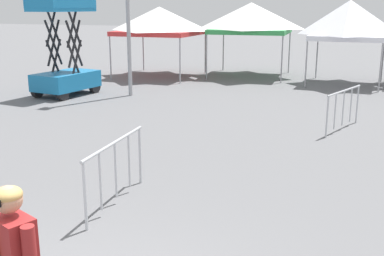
{
  "coord_description": "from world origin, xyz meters",
  "views": [
    {
      "loc": [
        2.51,
        -3.28,
        3.16
      ],
      "look_at": [
        -0.05,
        3.48,
        1.3
      ],
      "focal_mm": 44.32,
      "sensor_mm": 36.0,
      "label": 1
    }
  ],
  "objects_px": {
    "canopy_tent_far_right": "(349,20)",
    "scissor_lift": "(65,64)",
    "canopy_tent_far_left": "(159,21)",
    "canopy_tent_left_of_center": "(251,18)",
    "crowd_barrier_near_person": "(115,160)",
    "crowd_barrier_by_lift": "(344,102)"
  },
  "relations": [
    {
      "from": "canopy_tent_left_of_center",
      "to": "scissor_lift",
      "type": "xyz_separation_m",
      "value": [
        -5.06,
        -7.23,
        -1.53
      ]
    },
    {
      "from": "canopy_tent_far_right",
      "to": "scissor_lift",
      "type": "distance_m",
      "value": 11.36
    },
    {
      "from": "canopy_tent_far_left",
      "to": "canopy_tent_left_of_center",
      "type": "height_order",
      "value": "canopy_tent_left_of_center"
    },
    {
      "from": "canopy_tent_far_left",
      "to": "crowd_barrier_near_person",
      "type": "bearing_deg",
      "value": -68.25
    },
    {
      "from": "canopy_tent_far_right",
      "to": "scissor_lift",
      "type": "relative_size",
      "value": 0.94
    },
    {
      "from": "canopy_tent_left_of_center",
      "to": "crowd_barrier_near_person",
      "type": "height_order",
      "value": "canopy_tent_left_of_center"
    },
    {
      "from": "canopy_tent_far_left",
      "to": "crowd_barrier_near_person",
      "type": "xyz_separation_m",
      "value": [
        5.49,
        -13.77,
        -1.78
      ]
    },
    {
      "from": "canopy_tent_far_right",
      "to": "scissor_lift",
      "type": "xyz_separation_m",
      "value": [
        -9.39,
        -6.22,
        -1.5
      ]
    },
    {
      "from": "crowd_barrier_by_lift",
      "to": "scissor_lift",
      "type": "bearing_deg",
      "value": 170.18
    },
    {
      "from": "canopy_tent_far_left",
      "to": "canopy_tent_left_of_center",
      "type": "relative_size",
      "value": 0.95
    },
    {
      "from": "canopy_tent_left_of_center",
      "to": "crowd_barrier_by_lift",
      "type": "distance_m",
      "value": 10.29
    },
    {
      "from": "canopy_tent_far_left",
      "to": "crowd_barrier_by_lift",
      "type": "bearing_deg",
      "value": -40.53
    },
    {
      "from": "crowd_barrier_by_lift",
      "to": "canopy_tent_left_of_center",
      "type": "bearing_deg",
      "value": 117.98
    },
    {
      "from": "canopy_tent_far_left",
      "to": "scissor_lift",
      "type": "xyz_separation_m",
      "value": [
        -1.17,
        -5.68,
        -1.4
      ]
    },
    {
      "from": "canopy_tent_far_left",
      "to": "scissor_lift",
      "type": "height_order",
      "value": "scissor_lift"
    },
    {
      "from": "canopy_tent_far_left",
      "to": "canopy_tent_left_of_center",
      "type": "distance_m",
      "value": 4.19
    },
    {
      "from": "canopy_tent_left_of_center",
      "to": "crowd_barrier_near_person",
      "type": "relative_size",
      "value": 1.76
    },
    {
      "from": "crowd_barrier_near_person",
      "to": "scissor_lift",
      "type": "bearing_deg",
      "value": 129.5
    },
    {
      "from": "canopy_tent_far_left",
      "to": "crowd_barrier_near_person",
      "type": "relative_size",
      "value": 1.68
    },
    {
      "from": "canopy_tent_far_left",
      "to": "crowd_barrier_near_person",
      "type": "height_order",
      "value": "canopy_tent_far_left"
    },
    {
      "from": "canopy_tent_left_of_center",
      "to": "canopy_tent_far_right",
      "type": "distance_m",
      "value": 4.45
    },
    {
      "from": "scissor_lift",
      "to": "crowd_barrier_near_person",
      "type": "xyz_separation_m",
      "value": [
        6.66,
        -8.08,
        -0.38
      ]
    }
  ]
}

